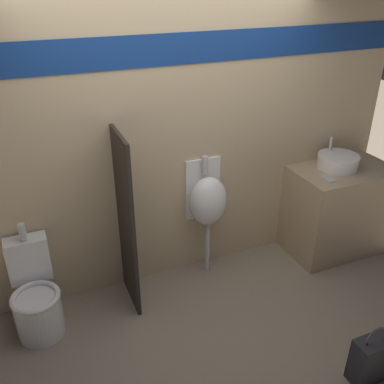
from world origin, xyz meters
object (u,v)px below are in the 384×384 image
sink_basin (338,161)px  urinal_near_counter (208,201)px  cell_phone (329,179)px  toilet (36,298)px  shopping_bag (370,359)px

sink_basin → urinal_near_counter: bearing=175.1°
cell_phone → urinal_near_counter: 1.14m
cell_phone → toilet: 2.75m
sink_basin → cell_phone: size_ratio=2.83×
shopping_bag → sink_basin: bearing=61.9°
cell_phone → toilet: cell_phone is taller
shopping_bag → urinal_near_counter: bearing=108.6°
sink_basin → shopping_bag: size_ratio=0.80×
toilet → shopping_bag: 2.58m
toilet → sink_basin: bearing=1.0°
cell_phone → shopping_bag: 1.60m
urinal_near_counter → cell_phone: bearing=-15.3°
urinal_near_counter → shopping_bag: (0.54, -1.61, -0.58)m
toilet → cell_phone: bearing=-2.8°
shopping_bag → cell_phone: bearing=67.2°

